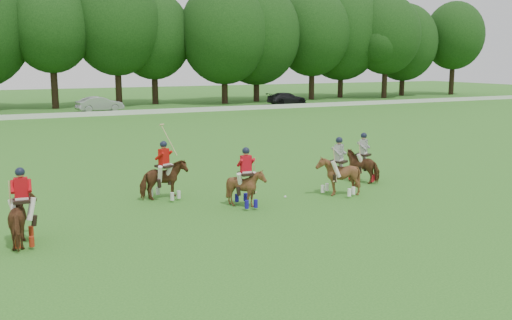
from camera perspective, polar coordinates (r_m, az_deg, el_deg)
name	(u,v)px	position (r m, az deg, el deg)	size (l,w,h in m)	color
ground	(252,235)	(16.88, -0.38, -7.49)	(180.00, 180.00, 0.00)	#29691E
tree_line	(54,28)	(63.09, -19.56, 12.35)	(117.98, 14.32, 14.75)	black
boundary_rail	(70,115)	(53.23, -18.14, 4.32)	(120.00, 0.10, 0.44)	white
car_mid	(100,104)	(58.16, -15.35, 5.41)	(1.56, 4.46, 1.47)	#A8A8AD
car_right	(287,98)	(65.20, 3.10, 6.17)	(1.89, 4.64, 1.35)	black
polo_red_a	(23,218)	(17.08, -22.25, -5.35)	(1.09, 1.77, 2.18)	#482413
polo_red_b	(164,179)	(21.12, -9.14, -1.91)	(1.85, 1.77, 2.71)	#482413
polo_red_c	(246,186)	(19.81, -1.00, -2.64)	(1.19, 1.31, 2.10)	#482413
polo_stripe_a	(363,165)	(24.27, 10.64, -0.46)	(1.47, 1.73, 2.08)	#482413
polo_stripe_b	(338,175)	(21.69, 8.23, -1.48)	(1.74, 1.80, 2.23)	#482413
polo_ball	(285,197)	(21.25, 2.94, -3.69)	(0.09, 0.09, 0.09)	white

